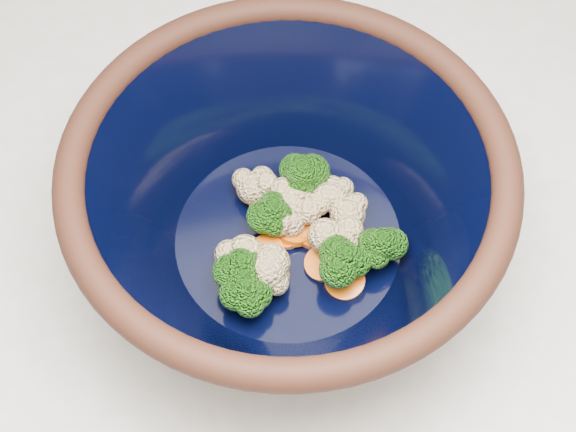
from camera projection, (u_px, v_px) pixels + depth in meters
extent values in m
cylinder|color=black|center=(288.00, 253.00, 0.68)|extent=(0.20, 0.20, 0.01)
torus|color=black|center=(288.00, 167.00, 0.57)|extent=(0.33, 0.33, 0.02)
cylinder|color=black|center=(288.00, 239.00, 0.66)|extent=(0.19, 0.19, 0.00)
cylinder|color=#608442|center=(242.00, 279.00, 0.63)|extent=(0.01, 0.01, 0.02)
ellipsoid|color=#236E15|center=(241.00, 265.00, 0.61)|extent=(0.04, 0.04, 0.03)
cylinder|color=#608442|center=(380.00, 257.00, 0.64)|extent=(0.01, 0.01, 0.02)
ellipsoid|color=#236E15|center=(383.00, 244.00, 0.62)|extent=(0.04, 0.04, 0.03)
cylinder|color=#608442|center=(274.00, 224.00, 0.65)|extent=(0.01, 0.01, 0.02)
ellipsoid|color=#236E15|center=(273.00, 211.00, 0.63)|extent=(0.04, 0.04, 0.03)
cylinder|color=#608442|center=(343.00, 271.00, 0.63)|extent=(0.01, 0.01, 0.02)
ellipsoid|color=#236E15|center=(345.00, 258.00, 0.61)|extent=(0.04, 0.04, 0.03)
cylinder|color=#608442|center=(247.00, 302.00, 0.62)|extent=(0.01, 0.01, 0.02)
ellipsoid|color=#236E15|center=(246.00, 291.00, 0.60)|extent=(0.03, 0.03, 0.03)
cylinder|color=#608442|center=(301.00, 189.00, 0.67)|extent=(0.01, 0.01, 0.02)
ellipsoid|color=#236E15|center=(302.00, 173.00, 0.65)|extent=(0.04, 0.04, 0.04)
sphere|color=beige|center=(289.00, 222.00, 0.65)|extent=(0.03, 0.03, 0.03)
sphere|color=beige|center=(331.00, 192.00, 0.66)|extent=(0.03, 0.03, 0.03)
sphere|color=beige|center=(243.00, 260.00, 0.63)|extent=(0.03, 0.03, 0.03)
sphere|color=beige|center=(348.00, 214.00, 0.65)|extent=(0.03, 0.03, 0.03)
sphere|color=beige|center=(289.00, 207.00, 0.65)|extent=(0.03, 0.03, 0.03)
sphere|color=beige|center=(273.00, 276.00, 0.62)|extent=(0.03, 0.03, 0.03)
sphere|color=beige|center=(339.00, 243.00, 0.63)|extent=(0.03, 0.03, 0.03)
sphere|color=beige|center=(253.00, 188.00, 0.66)|extent=(0.03, 0.03, 0.03)
sphere|color=beige|center=(305.00, 205.00, 0.65)|extent=(0.03, 0.03, 0.03)
sphere|color=beige|center=(255.00, 267.00, 0.62)|extent=(0.03, 0.03, 0.03)
cylinder|color=orange|center=(345.00, 280.00, 0.63)|extent=(0.03, 0.03, 0.01)
cylinder|color=orange|center=(312.00, 234.00, 0.65)|extent=(0.03, 0.03, 0.01)
cylinder|color=orange|center=(323.00, 263.00, 0.64)|extent=(0.03, 0.03, 0.01)
cylinder|color=orange|center=(263.00, 212.00, 0.66)|extent=(0.02, 0.02, 0.01)
cylinder|color=orange|center=(294.00, 230.00, 0.65)|extent=(0.03, 0.03, 0.01)
cylinder|color=orange|center=(288.00, 234.00, 0.65)|extent=(0.03, 0.03, 0.01)
cylinder|color=orange|center=(267.00, 252.00, 0.64)|extent=(0.03, 0.03, 0.01)
cylinder|color=orange|center=(290.00, 216.00, 0.66)|extent=(0.03, 0.03, 0.01)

